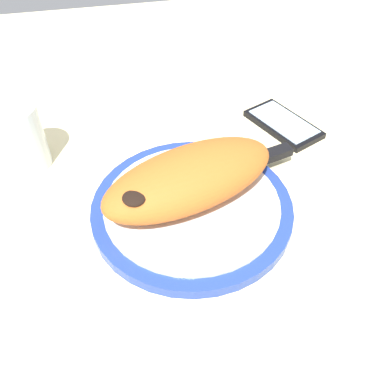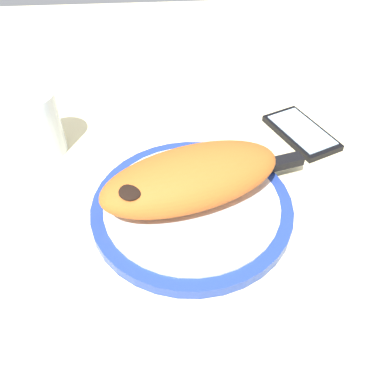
{
  "view_description": "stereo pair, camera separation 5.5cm",
  "coord_description": "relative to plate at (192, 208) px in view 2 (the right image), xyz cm",
  "views": [
    {
      "loc": [
        -8.37,
        -38.25,
        42.66
      ],
      "look_at": [
        0.0,
        0.0,
        3.86
      ],
      "focal_mm": 39.7,
      "sensor_mm": 36.0,
      "label": 1
    },
    {
      "loc": [
        -2.92,
        -39.05,
        42.66
      ],
      "look_at": [
        0.0,
        0.0,
        3.86
      ],
      "focal_mm": 39.7,
      "sensor_mm": 36.0,
      "label": 2
    }
  ],
  "objects": [
    {
      "name": "water_glass",
      "position": [
        -22.24,
        15.14,
        3.46
      ],
      "size": [
        6.98,
        6.98,
        10.06
      ],
      "color": "silver",
      "rests_on": "ground_plane"
    },
    {
      "name": "calzone",
      "position": [
        -0.35,
        1.19,
        4.36
      ],
      "size": [
        26.38,
        17.4,
        6.75
      ],
      "color": "#C16023",
      "rests_on": "plate"
    },
    {
      "name": "smartphone",
      "position": [
        19.24,
        15.88,
        -0.34
      ],
      "size": [
        11.25,
        14.42,
        1.16
      ],
      "color": "black",
      "rests_on": "ground_plane"
    },
    {
      "name": "fork",
      "position": [
        0.32,
        -5.95,
        1.16
      ],
      "size": [
        16.84,
        4.54,
        0.4
      ],
      "color": "silver",
      "rests_on": "plate"
    },
    {
      "name": "ground_plane",
      "position": [
        0.0,
        0.0,
        -2.4
      ],
      "size": [
        150.0,
        150.0,
        3.0
      ],
      "primitive_type": "cube",
      "color": "beige"
    },
    {
      "name": "knife",
      "position": [
        8.03,
        5.09,
        1.45
      ],
      "size": [
        25.31,
        8.17,
        1.2
      ],
      "color": "silver",
      "rests_on": "plate"
    },
    {
      "name": "plate",
      "position": [
        0.0,
        0.0,
        0.0
      ],
      "size": [
        27.04,
        27.04,
        1.86
      ],
      "color": "#233D99",
      "rests_on": "ground_plane"
    }
  ]
}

